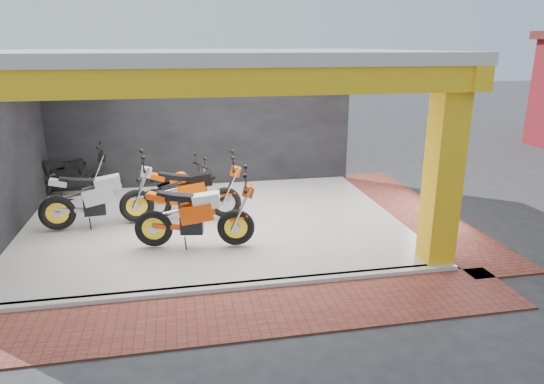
% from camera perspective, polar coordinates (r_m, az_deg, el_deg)
% --- Properties ---
extents(ground, '(80.00, 80.00, 0.00)m').
position_cam_1_polar(ground, '(8.93, -5.79, -8.38)').
color(ground, '#2D2D30').
rests_on(ground, ground).
extents(showroom_floor, '(8.00, 6.00, 0.10)m').
position_cam_1_polar(showroom_floor, '(10.75, -6.84, -3.63)').
color(showroom_floor, silver).
rests_on(showroom_floor, ground).
extents(showroom_ceiling, '(8.40, 6.40, 0.20)m').
position_cam_1_polar(showroom_ceiling, '(10.07, -7.57, 15.64)').
color(showroom_ceiling, beige).
rests_on(showroom_ceiling, corner_column).
extents(back_wall, '(8.20, 0.20, 3.50)m').
position_cam_1_polar(back_wall, '(13.33, -8.17, 7.91)').
color(back_wall, black).
rests_on(back_wall, ground).
extents(corner_column, '(0.50, 0.50, 3.50)m').
position_cam_1_polar(corner_column, '(8.78, 19.53, 2.41)').
color(corner_column, yellow).
rests_on(corner_column, ground).
extents(header_beam_front, '(8.40, 0.30, 0.40)m').
position_cam_1_polar(header_beam_front, '(7.10, -5.79, 12.77)').
color(header_beam_front, yellow).
rests_on(header_beam_front, corner_column).
extents(header_beam_right, '(0.30, 6.40, 0.40)m').
position_cam_1_polar(header_beam_right, '(11.09, 14.23, 13.84)').
color(header_beam_right, yellow).
rests_on(header_beam_right, corner_column).
extents(floor_kerb, '(8.00, 0.20, 0.10)m').
position_cam_1_polar(floor_kerb, '(8.00, -5.08, -11.14)').
color(floor_kerb, silver).
rests_on(floor_kerb, ground).
extents(paver_front, '(9.00, 1.40, 0.03)m').
position_cam_1_polar(paver_front, '(7.34, -4.38, -14.21)').
color(paver_front, brown).
rests_on(paver_front, ground).
extents(paver_right, '(1.40, 7.00, 0.03)m').
position_cam_1_polar(paver_right, '(12.06, 16.55, -2.11)').
color(paver_right, brown).
rests_on(paver_right, ground).
extents(moto_hero, '(2.50, 1.24, 1.46)m').
position_cam_1_polar(moto_hero, '(9.12, -4.32, -2.14)').
color(moto_hero, '#F0480A').
rests_on(moto_hero, showroom_floor).
extents(moto_row_a, '(2.52, 1.16, 1.49)m').
position_cam_1_polar(moto_row_a, '(10.69, -15.77, 0.22)').
color(moto_row_a, '#B4B7BC').
rests_on(moto_row_a, showroom_floor).
extents(moto_row_b, '(2.42, 1.12, 1.43)m').
position_cam_1_polar(moto_row_b, '(10.62, -5.56, 0.51)').
color(moto_row_b, '#E45109').
rests_on(moto_row_b, showroom_floor).
extents(moto_row_c, '(2.12, 1.42, 1.21)m').
position_cam_1_polar(moto_row_c, '(11.46, -9.08, 1.04)').
color(moto_row_c, black).
rests_on(moto_row_c, showroom_floor).
extents(moto_row_d, '(2.11, 0.79, 1.28)m').
position_cam_1_polar(moto_row_d, '(13.09, -20.15, 2.36)').
color(moto_row_d, black).
rests_on(moto_row_d, showroom_floor).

